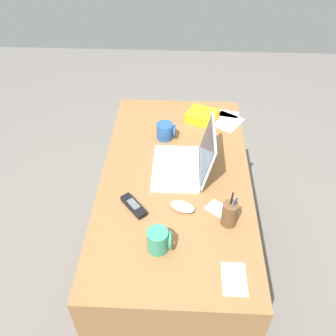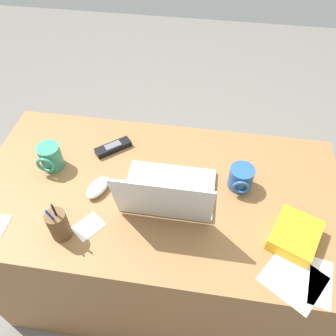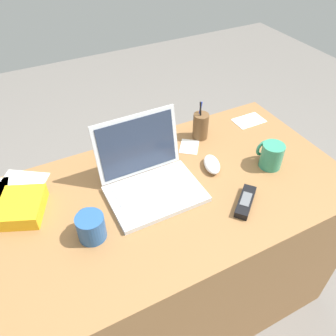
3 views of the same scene
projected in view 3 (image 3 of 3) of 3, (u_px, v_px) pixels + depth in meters
The scene contains 12 objects.
ground_plane at pixel (168, 296), 1.70m from camera, with size 6.00×6.00×0.00m, color slate.
desk at pixel (167, 253), 1.45m from camera, with size 1.33×0.71×0.75m, color olive.
laptop at pixel (149, 177), 1.19m from camera, with size 0.32×0.28×0.24m.
computer_mouse at pixel (212, 164), 1.29m from camera, with size 0.06×0.11×0.04m, color white.
coffee_mug_white at pixel (91, 226), 1.03m from camera, with size 0.09×0.10×0.09m.
coffee_mug_tall at pixel (271, 155), 1.28m from camera, with size 0.08×0.10×0.10m.
cordless_phone at pixel (245, 202), 1.15m from camera, with size 0.14×0.13×0.03m.
pen_holder at pixel (201, 126), 1.41m from camera, with size 0.06×0.06×0.17m.
snack_bag at pixel (22, 207), 1.11m from camera, with size 0.14×0.16×0.05m, color #F2AD19.
paper_note_near_laptop at pixel (249, 121), 1.54m from camera, with size 0.14×0.09×0.00m, color white.
paper_note_right at pixel (189, 147), 1.39m from camera, with size 0.07×0.09×0.00m, color white.
paper_note_front at pixel (20, 186), 1.22m from camera, with size 0.16×0.15×0.00m, color white.
Camera 3 is at (-0.39, -0.75, 1.61)m, focal length 36.22 mm.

